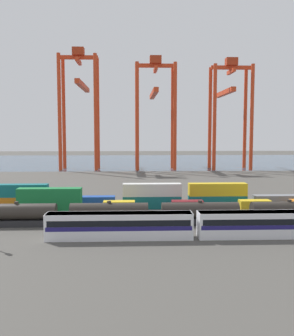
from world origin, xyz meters
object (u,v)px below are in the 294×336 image
Objects in this scene: freight_tank_row at (155,213)px; gantry_crane_central at (155,102)px; gantry_crane_east at (229,103)px; shipping_container_2 at (119,208)px; passenger_train at (195,224)px; gantry_crane_west at (80,97)px.

gantry_crane_central is at bearing 86.54° from freight_tank_row.
shipping_container_2 is at bearing -115.31° from gantry_crane_east.
gantry_crane_east is (38.47, 103.40, 26.35)m from freight_tank_row.
passenger_train is at bearing -106.39° from gantry_crane_east.
passenger_train is 119.68m from gantry_crane_east.
gantry_crane_central is (6.29, 104.09, 26.65)m from freight_tank_row.
freight_tank_row is 10.71m from shipping_container_2.
gantry_crane_central reaches higher than freight_tank_row.
shipping_container_2 is 108.31m from gantry_crane_east.
gantry_crane_central is (32.18, -0.02, -1.98)m from gantry_crane_west.
freight_tank_row is 107.63m from gantry_crane_central.
passenger_train is at bearing -74.44° from gantry_crane_west.
gantry_crane_central is at bearing 178.77° from gantry_crane_east.
freight_tank_row is at bearing -53.38° from shipping_container_2.
passenger_train is 120.45m from gantry_crane_west.
gantry_crane_east is at bearing 64.69° from shipping_container_2.
gantry_crane_west is (-19.51, 95.53, 29.27)m from shipping_container_2.
gantry_crane_east is (32.96, 112.04, 26.15)m from passenger_train.
gantry_crane_central reaches higher than passenger_train.
gantry_crane_west is (-25.89, 104.11, 28.63)m from freight_tank_row.
shipping_container_2 is at bearing 124.63° from passenger_train.
passenger_train is 0.87× the size of gantry_crane_west.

